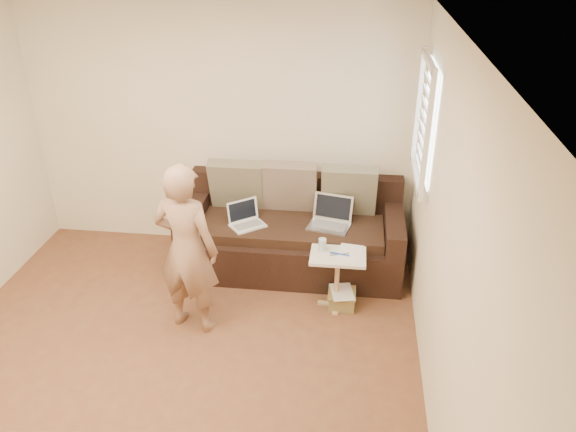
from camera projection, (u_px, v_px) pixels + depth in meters
The scene contains 17 objects.
floor at pixel (166, 380), 4.49m from camera, with size 4.50×4.50×0.00m, color brown.
ceiling at pixel (121, 39), 3.29m from camera, with size 4.50×4.50×0.00m, color white.
wall_back at pixel (221, 129), 5.87m from camera, with size 4.00×4.00×0.00m, color beige.
wall_right at pixel (447, 254), 3.67m from camera, with size 4.50×4.50×0.00m, color beige.
window_blinds at pixel (425, 121), 4.82m from camera, with size 0.12×0.88×1.08m, color white, non-canonical shape.
sofa at pixel (292, 230), 5.77m from camera, with size 2.20×0.95×0.85m, color black, non-canonical shape.
pillow_left at pixel (237, 185), 5.87m from camera, with size 0.55×0.14×0.55m, color #69614D, non-canonical shape.
pillow_mid at pixel (290, 187), 5.82m from camera, with size 0.55×0.14×0.55m, color #6D5A4E, non-canonical shape.
pillow_right at pixel (349, 191), 5.75m from camera, with size 0.55×0.14×0.55m, color #69614D, non-canonical shape.
laptop_silver at pixel (329, 227), 5.63m from camera, with size 0.40×0.29×0.26m, color #B7BABC, non-canonical shape.
laptop_white at pixel (248, 226), 5.64m from camera, with size 0.32×0.24×0.24m, color white, non-canonical shape.
person at pixel (187, 249), 4.76m from camera, with size 0.56×0.38×1.55m, color #8C644C.
side_table at pixel (337, 280), 5.24m from camera, with size 0.50×0.35×0.55m, color silver, non-canonical shape.
drinking_glass at pixel (322, 245), 5.15m from camera, with size 0.07×0.07×0.12m, color silver, non-canonical shape.
scissors at pixel (339, 254), 5.10m from camera, with size 0.18×0.10×0.02m, color silver, non-canonical shape.
paper_on_table at pixel (350, 253), 5.14m from camera, with size 0.21×0.30×0.00m, color white, non-canonical shape.
striped_box at pixel (342, 299), 5.31m from camera, with size 0.26×0.26×0.16m, color orange, non-canonical shape.
Camera 1 is at (1.36, -3.25, 3.21)m, focal length 35.67 mm.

